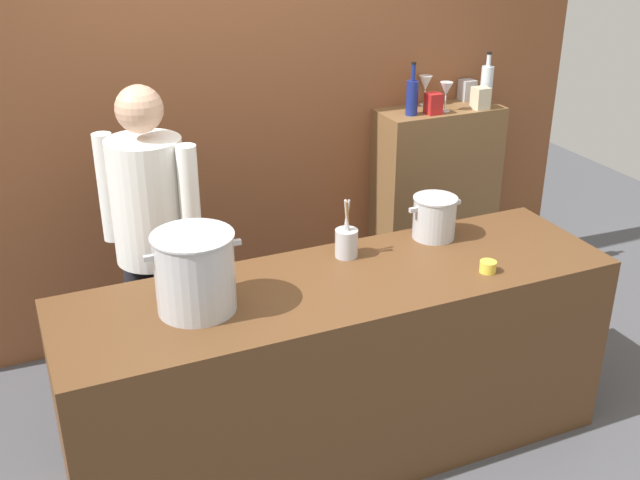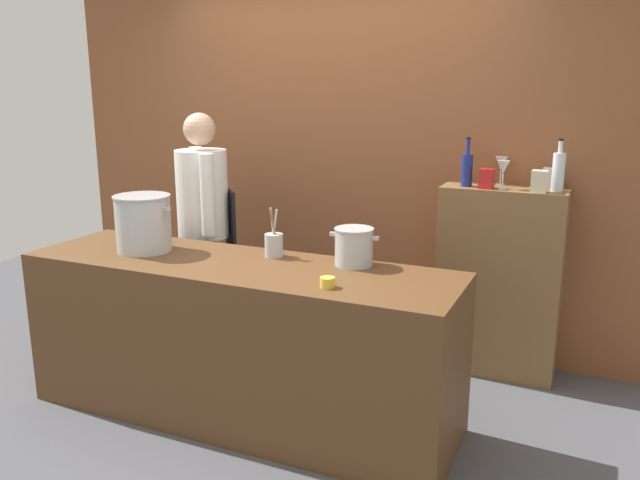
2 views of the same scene
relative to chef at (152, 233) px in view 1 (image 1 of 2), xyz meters
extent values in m
plane|color=#4C4C51|center=(0.66, -0.66, -0.96)|extent=(8.00, 8.00, 0.00)
cube|color=brown|center=(0.66, 0.74, 0.54)|extent=(4.40, 0.10, 3.00)
cube|color=brown|center=(0.66, -0.66, -0.51)|extent=(2.43, 0.70, 0.90)
cube|color=brown|center=(1.87, 0.53, -0.36)|extent=(0.76, 0.32, 1.22)
cylinder|color=black|center=(0.07, -0.08, -0.54)|extent=(0.14, 0.14, 0.84)
cylinder|color=black|center=(-0.07, 0.07, -0.54)|extent=(0.14, 0.14, 0.84)
cylinder|color=white|center=(0.00, 0.00, 0.17)|extent=(0.34, 0.34, 0.58)
cube|color=black|center=(0.13, 0.12, -0.07)|extent=(0.22, 0.23, 0.52)
cylinder|color=white|center=(0.15, -0.16, 0.19)|extent=(0.09, 0.09, 0.52)
cylinder|color=white|center=(-0.15, 0.16, 0.19)|extent=(0.09, 0.09, 0.52)
sphere|color=tan|center=(0.00, 0.00, 0.59)|extent=(0.21, 0.21, 0.21)
cylinder|color=#B7BABF|center=(0.03, -0.65, 0.09)|extent=(0.31, 0.31, 0.32)
cylinder|color=#B7BABF|center=(0.03, -0.65, 0.26)|extent=(0.32, 0.32, 0.01)
cube|color=#B7BABF|center=(-0.14, -0.65, 0.19)|extent=(0.04, 0.02, 0.02)
cube|color=#B7BABF|center=(0.20, -0.65, 0.19)|extent=(0.04, 0.02, 0.02)
cylinder|color=#B7BABF|center=(1.25, -0.44, 0.03)|extent=(0.20, 0.20, 0.19)
cylinder|color=#B7BABF|center=(1.25, -0.44, 0.13)|extent=(0.21, 0.21, 0.01)
cube|color=#B7BABF|center=(1.13, -0.44, 0.09)|extent=(0.04, 0.02, 0.02)
cube|color=#B7BABF|center=(1.37, -0.44, 0.09)|extent=(0.04, 0.02, 0.02)
cylinder|color=#B7BABF|center=(0.78, -0.46, 0.00)|extent=(0.10, 0.10, 0.13)
cylinder|color=#B7BABF|center=(0.78, -0.47, 0.09)|extent=(0.04, 0.01, 0.26)
cylinder|color=olive|center=(0.78, -0.46, 0.08)|extent=(0.04, 0.04, 0.26)
cylinder|color=#B7BABF|center=(0.78, -0.45, 0.08)|extent=(0.05, 0.02, 0.25)
cylinder|color=yellow|center=(1.27, -0.85, -0.04)|extent=(0.07, 0.07, 0.05)
cylinder|color=silver|center=(2.17, 0.51, 0.37)|extent=(0.07, 0.07, 0.23)
cylinder|color=silver|center=(2.17, 0.51, 0.52)|extent=(0.03, 0.03, 0.07)
cylinder|color=black|center=(2.17, 0.51, 0.56)|extent=(0.03, 0.03, 0.01)
cylinder|color=navy|center=(1.64, 0.48, 0.35)|extent=(0.07, 0.07, 0.20)
cylinder|color=navy|center=(1.64, 0.48, 0.50)|extent=(0.02, 0.02, 0.09)
cylinder|color=black|center=(1.64, 0.48, 0.55)|extent=(0.03, 0.03, 0.01)
cylinder|color=silver|center=(1.86, 0.47, 0.26)|extent=(0.06, 0.06, 0.01)
cylinder|color=silver|center=(1.86, 0.47, 0.30)|extent=(0.01, 0.01, 0.09)
cone|color=silver|center=(1.86, 0.47, 0.39)|extent=(0.08, 0.08, 0.08)
cylinder|color=silver|center=(1.82, 0.64, 0.26)|extent=(0.06, 0.06, 0.01)
cylinder|color=silver|center=(1.82, 0.64, 0.30)|extent=(0.01, 0.01, 0.08)
cone|color=silver|center=(1.82, 0.64, 0.39)|extent=(0.08, 0.08, 0.09)
cube|color=#B2B2B7|center=(2.12, 0.64, 0.32)|extent=(0.09, 0.09, 0.12)
cube|color=beige|center=(2.08, 0.43, 0.32)|extent=(0.09, 0.09, 0.13)
cube|color=red|center=(1.77, 0.45, 0.31)|extent=(0.08, 0.08, 0.12)
camera|label=1|loc=(-0.60, -3.28, 1.48)|focal=43.24mm
camera|label=2|loc=(2.45, -3.53, 0.89)|focal=36.20mm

